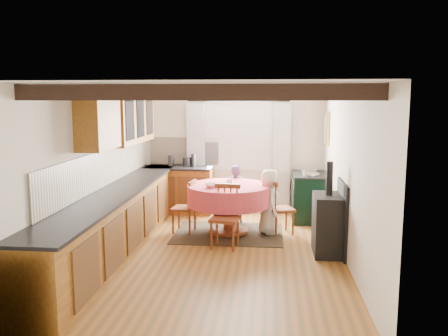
# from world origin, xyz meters

# --- Properties ---
(floor) EXTENTS (3.60, 5.50, 0.00)m
(floor) POSITION_xyz_m (0.00, 0.00, 0.00)
(floor) COLOR #A16325
(floor) RESTS_ON ground
(ceiling) EXTENTS (3.60, 5.50, 0.00)m
(ceiling) POSITION_xyz_m (0.00, 0.00, 2.40)
(ceiling) COLOR white
(ceiling) RESTS_ON ground
(wall_back) EXTENTS (3.60, 0.00, 2.40)m
(wall_back) POSITION_xyz_m (0.00, 2.75, 1.20)
(wall_back) COLOR silver
(wall_back) RESTS_ON ground
(wall_front) EXTENTS (3.60, 0.00, 2.40)m
(wall_front) POSITION_xyz_m (0.00, -2.75, 1.20)
(wall_front) COLOR silver
(wall_front) RESTS_ON ground
(wall_left) EXTENTS (0.00, 5.50, 2.40)m
(wall_left) POSITION_xyz_m (-1.80, 0.00, 1.20)
(wall_left) COLOR silver
(wall_left) RESTS_ON ground
(wall_right) EXTENTS (0.00, 5.50, 2.40)m
(wall_right) POSITION_xyz_m (1.80, 0.00, 1.20)
(wall_right) COLOR silver
(wall_right) RESTS_ON ground
(beam_a) EXTENTS (3.60, 0.16, 0.16)m
(beam_a) POSITION_xyz_m (0.00, -2.00, 2.31)
(beam_a) COLOR black
(beam_a) RESTS_ON ceiling
(beam_b) EXTENTS (3.60, 0.16, 0.16)m
(beam_b) POSITION_xyz_m (0.00, -1.00, 2.31)
(beam_b) COLOR black
(beam_b) RESTS_ON ceiling
(beam_c) EXTENTS (3.60, 0.16, 0.16)m
(beam_c) POSITION_xyz_m (0.00, 0.00, 2.31)
(beam_c) COLOR black
(beam_c) RESTS_ON ceiling
(beam_d) EXTENTS (3.60, 0.16, 0.16)m
(beam_d) POSITION_xyz_m (0.00, 1.00, 2.31)
(beam_d) COLOR black
(beam_d) RESTS_ON ceiling
(beam_e) EXTENTS (3.60, 0.16, 0.16)m
(beam_e) POSITION_xyz_m (0.00, 2.00, 2.31)
(beam_e) COLOR black
(beam_e) RESTS_ON ceiling
(splash_left) EXTENTS (0.02, 4.50, 0.55)m
(splash_left) POSITION_xyz_m (-1.78, 0.30, 1.20)
(splash_left) COLOR beige
(splash_left) RESTS_ON wall_left
(splash_back) EXTENTS (1.40, 0.02, 0.55)m
(splash_back) POSITION_xyz_m (-1.00, 2.73, 1.20)
(splash_back) COLOR beige
(splash_back) RESTS_ON wall_back
(base_cabinet_left) EXTENTS (0.60, 5.30, 0.88)m
(base_cabinet_left) POSITION_xyz_m (-1.50, 0.00, 0.44)
(base_cabinet_left) COLOR #9B661E
(base_cabinet_left) RESTS_ON floor
(base_cabinet_back) EXTENTS (1.30, 0.60, 0.88)m
(base_cabinet_back) POSITION_xyz_m (-1.05, 2.45, 0.44)
(base_cabinet_back) COLOR #9B661E
(base_cabinet_back) RESTS_ON floor
(worktop_left) EXTENTS (0.64, 5.30, 0.04)m
(worktop_left) POSITION_xyz_m (-1.48, 0.00, 0.90)
(worktop_left) COLOR black
(worktop_left) RESTS_ON base_cabinet_left
(worktop_back) EXTENTS (1.30, 0.64, 0.04)m
(worktop_back) POSITION_xyz_m (-1.05, 2.43, 0.90)
(worktop_back) COLOR black
(worktop_back) RESTS_ON base_cabinet_back
(wall_cabinet_glass) EXTENTS (0.34, 1.80, 0.90)m
(wall_cabinet_glass) POSITION_xyz_m (-1.63, 1.20, 1.95)
(wall_cabinet_glass) COLOR #9B661E
(wall_cabinet_glass) RESTS_ON wall_left
(wall_cabinet_solid) EXTENTS (0.34, 0.90, 0.70)m
(wall_cabinet_solid) POSITION_xyz_m (-1.63, -0.30, 1.90)
(wall_cabinet_solid) COLOR #9B661E
(wall_cabinet_solid) RESTS_ON wall_left
(window_frame) EXTENTS (1.34, 0.03, 1.54)m
(window_frame) POSITION_xyz_m (0.10, 2.73, 1.60)
(window_frame) COLOR white
(window_frame) RESTS_ON wall_back
(window_pane) EXTENTS (1.20, 0.01, 1.40)m
(window_pane) POSITION_xyz_m (0.10, 2.74, 1.60)
(window_pane) COLOR white
(window_pane) RESTS_ON wall_back
(curtain_left) EXTENTS (0.35, 0.10, 2.10)m
(curtain_left) POSITION_xyz_m (-0.75, 2.65, 1.10)
(curtain_left) COLOR silver
(curtain_left) RESTS_ON wall_back
(curtain_right) EXTENTS (0.35, 0.10, 2.10)m
(curtain_right) POSITION_xyz_m (0.95, 2.65, 1.10)
(curtain_right) COLOR silver
(curtain_right) RESTS_ON wall_back
(curtain_rod) EXTENTS (2.00, 0.03, 0.03)m
(curtain_rod) POSITION_xyz_m (0.10, 2.65, 2.20)
(curtain_rod) COLOR black
(curtain_rod) RESTS_ON wall_back
(wall_picture) EXTENTS (0.04, 0.50, 0.60)m
(wall_picture) POSITION_xyz_m (1.77, 2.30, 1.70)
(wall_picture) COLOR gold
(wall_picture) RESTS_ON wall_right
(wall_plate) EXTENTS (0.30, 0.02, 0.30)m
(wall_plate) POSITION_xyz_m (1.05, 2.72, 1.70)
(wall_plate) COLOR silver
(wall_plate) RESTS_ON wall_back
(rug) EXTENTS (1.80, 1.40, 0.01)m
(rug) POSITION_xyz_m (0.05, 1.04, 0.01)
(rug) COLOR black
(rug) RESTS_ON floor
(dining_table) EXTENTS (1.37, 1.37, 0.83)m
(dining_table) POSITION_xyz_m (0.05, 1.04, 0.41)
(dining_table) COLOR #DF4153
(dining_table) RESTS_ON floor
(chair_near) EXTENTS (0.48, 0.49, 0.97)m
(chair_near) POSITION_xyz_m (0.06, 0.28, 0.48)
(chair_near) COLOR brown
(chair_near) RESTS_ON floor
(chair_left) EXTENTS (0.45, 0.43, 0.89)m
(chair_left) POSITION_xyz_m (-0.71, 1.06, 0.45)
(chair_left) COLOR brown
(chair_left) RESTS_ON floor
(chair_right) EXTENTS (0.51, 0.50, 0.90)m
(chair_right) POSITION_xyz_m (0.93, 1.14, 0.45)
(chair_right) COLOR brown
(chair_right) RESTS_ON floor
(aga_range) EXTENTS (0.62, 0.97, 0.89)m
(aga_range) POSITION_xyz_m (1.47, 2.10, 0.44)
(aga_range) COLOR black
(aga_range) RESTS_ON floor
(cast_iron_stove) EXTENTS (0.41, 0.68, 1.36)m
(cast_iron_stove) POSITION_xyz_m (1.58, 0.17, 0.68)
(cast_iron_stove) COLOR black
(cast_iron_stove) RESTS_ON floor
(child_far) EXTENTS (0.39, 0.26, 1.06)m
(child_far) POSITION_xyz_m (0.11, 1.80, 0.53)
(child_far) COLOR #4E4869
(child_far) RESTS_ON floor
(child_right) EXTENTS (0.44, 0.59, 1.09)m
(child_right) POSITION_xyz_m (0.72, 1.11, 0.55)
(child_right) COLOR silver
(child_right) RESTS_ON floor
(bowl_a) EXTENTS (0.28, 0.28, 0.05)m
(bowl_a) POSITION_xyz_m (-0.05, 0.90, 0.86)
(bowl_a) COLOR silver
(bowl_a) RESTS_ON dining_table
(bowl_b) EXTENTS (0.29, 0.29, 0.07)m
(bowl_b) POSITION_xyz_m (-0.21, 0.81, 0.86)
(bowl_b) COLOR silver
(bowl_b) RESTS_ON dining_table
(cup) EXTENTS (0.15, 0.15, 0.10)m
(cup) POSITION_xyz_m (0.07, 1.00, 0.88)
(cup) COLOR silver
(cup) RESTS_ON dining_table
(canister_tall) EXTENTS (0.13, 0.13, 0.22)m
(canister_tall) POSITION_xyz_m (-1.22, 2.50, 1.03)
(canister_tall) COLOR #262628
(canister_tall) RESTS_ON worktop_back
(canister_wide) EXTENTS (0.17, 0.17, 0.18)m
(canister_wide) POSITION_xyz_m (-0.90, 2.44, 1.01)
(canister_wide) COLOR #262628
(canister_wide) RESTS_ON worktop_back
(canister_slim) EXTENTS (0.09, 0.09, 0.25)m
(canister_slim) POSITION_xyz_m (-0.77, 2.43, 1.04)
(canister_slim) COLOR #262628
(canister_slim) RESTS_ON worktop_back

